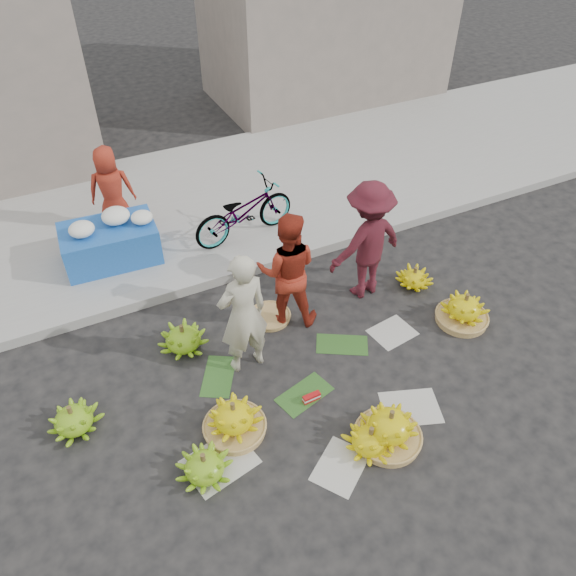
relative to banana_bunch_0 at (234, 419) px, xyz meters
name	(u,v)px	position (x,y,z in m)	size (l,w,h in m)	color
ground	(304,380)	(1.01, 0.30, -0.20)	(80.00, 80.00, 0.00)	black
curb	(235,271)	(1.01, 2.50, -0.12)	(40.00, 0.25, 0.15)	#999690
sidewalk	(189,203)	(1.01, 4.60, -0.14)	(40.00, 4.00, 0.12)	#999690
newspaper_scatter	(338,430)	(1.01, -0.50, -0.20)	(3.20, 1.80, 0.00)	beige
banana_leaves	(289,371)	(0.91, 0.50, -0.20)	(2.00, 1.00, 0.00)	#24511B
banana_bunch_0	(234,419)	(0.00, 0.00, 0.00)	(0.67, 0.67, 0.46)	#A67F45
banana_bunch_1	(204,466)	(-0.47, -0.37, -0.05)	(0.68, 0.68, 0.35)	#5D9C16
banana_bunch_2	(389,428)	(1.43, -0.84, 0.01)	(0.79, 0.79, 0.48)	#A67F45
banana_bunch_3	(370,440)	(1.20, -0.84, -0.05)	(0.57, 0.57, 0.34)	yellow
banana_bunch_4	(464,309)	(3.36, 0.29, 0.00)	(0.78, 0.78, 0.46)	#A67F45
banana_bunch_5	(414,278)	(3.22, 1.17, -0.06)	(0.59, 0.59, 0.32)	yellow
banana_bunch_6	(73,419)	(-1.56, 0.80, -0.04)	(0.74, 0.74, 0.36)	#5D9C16
banana_bunch_7	(183,338)	(-0.10, 1.44, -0.03)	(0.67, 0.67, 0.38)	#5D9C16
basket_spare	(270,317)	(1.09, 1.45, -0.17)	(0.54, 0.54, 0.06)	#A67F45
incense_stack	(312,397)	(0.95, -0.01, -0.15)	(0.21, 0.07, 0.09)	#B01213
vendor_cream	(243,315)	(0.49, 0.84, 0.63)	(0.60, 0.40, 1.65)	beige
vendor_red	(287,270)	(1.31, 1.36, 0.61)	(0.79, 0.61, 1.62)	#B0301B
man_striped	(367,241)	(2.50, 1.39, 0.66)	(1.11, 0.64, 1.72)	maroon
flower_table	(110,241)	(-0.49, 3.52, 0.24)	(1.38, 0.91, 0.77)	#1A50AA
grey_bucket	(76,255)	(-1.00, 3.59, 0.10)	(0.32, 0.32, 0.37)	gray
flower_vendor	(111,190)	(-0.22, 4.28, 0.61)	(0.68, 0.44, 1.38)	#B0301B
bicycle	(244,211)	(1.48, 3.21, 0.36)	(1.68, 0.58, 0.88)	gray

